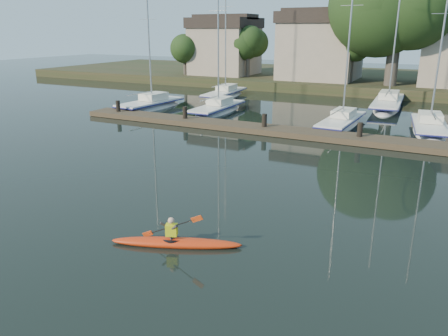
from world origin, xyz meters
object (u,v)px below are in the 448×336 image
at_px(kayak, 176,241).
at_px(sailboat_5, 225,99).
at_px(dock, 309,134).
at_px(sailboat_0, 151,111).
at_px(sailboat_2, 341,128).
at_px(sailboat_3, 428,135).
at_px(sailboat_6, 387,110).
at_px(sailboat_1, 217,115).

height_order(kayak, sailboat_5, sailboat_5).
bearing_deg(sailboat_5, dock, -49.67).
distance_m(sailboat_0, sailboat_5, 9.07).
bearing_deg(sailboat_2, sailboat_3, 9.70).
relative_size(sailboat_3, sailboat_6, 0.75).
height_order(sailboat_1, sailboat_2, sailboat_2).
height_order(sailboat_1, sailboat_5, sailboat_5).
relative_size(sailboat_0, sailboat_2, 0.93).
xyz_separation_m(sailboat_0, sailboat_1, (5.85, 0.96, 0.02)).
bearing_deg(sailboat_2, kayak, -89.27).
bearing_deg(kayak, sailboat_0, 105.49).
distance_m(sailboat_1, sailboat_6, 14.74).
height_order(sailboat_0, sailboat_1, sailboat_1).
height_order(dock, sailboat_5, sailboat_5).
xyz_separation_m(sailboat_5, sailboat_6, (15.12, 1.02, -0.02)).
bearing_deg(sailboat_2, dock, -100.88).
height_order(dock, sailboat_3, sailboat_3).
bearing_deg(sailboat_5, sailboat_0, -110.44).
xyz_separation_m(dock, sailboat_1, (-9.01, 4.88, -0.39)).
relative_size(sailboat_0, sailboat_3, 0.99).
bearing_deg(sailboat_3, sailboat_2, -179.73).
relative_size(kayak, sailboat_0, 0.32).
bearing_deg(sailboat_3, dock, -149.75).
relative_size(sailboat_2, sailboat_6, 0.79).
bearing_deg(sailboat_0, dock, -9.91).
height_order(sailboat_2, sailboat_5, sailboat_5).
distance_m(kayak, sailboat_2, 19.98).
relative_size(sailboat_2, sailboat_5, 0.93).
bearing_deg(dock, sailboat_0, 165.23).
distance_m(sailboat_2, sailboat_6, 9.55).
relative_size(dock, sailboat_6, 2.00).
distance_m(sailboat_0, sailboat_6, 20.20).
distance_m(dock, sailboat_1, 10.26).
bearing_deg(sailboat_6, sailboat_0, -153.99).
xyz_separation_m(sailboat_1, sailboat_3, (15.55, 0.08, -0.01)).
height_order(dock, sailboat_0, sailboat_0).
xyz_separation_m(sailboat_3, sailboat_5, (-18.81, 7.66, 0.01)).
height_order(kayak, dock, kayak).
xyz_separation_m(sailboat_1, sailboat_6, (11.86, 8.76, -0.02)).
xyz_separation_m(dock, sailboat_6, (2.84, 13.64, -0.40)).
xyz_separation_m(kayak, sailboat_3, (6.12, 20.67, -0.35)).
distance_m(dock, sailboat_0, 15.38).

